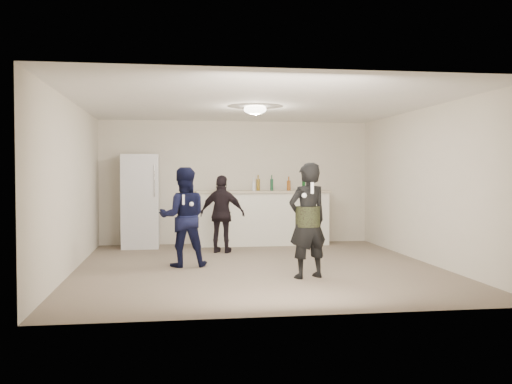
{
  "coord_description": "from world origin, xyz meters",
  "views": [
    {
      "loc": [
        -1.28,
        -8.62,
        1.46
      ],
      "look_at": [
        0.0,
        0.2,
        1.15
      ],
      "focal_mm": 40.0,
      "sensor_mm": 36.0,
      "label": 1
    }
  ],
  "objects": [
    {
      "name": "nunchuk_man",
      "position": [
        -1.01,
        -0.01,
        0.98
      ],
      "size": [
        0.07,
        0.07,
        0.07
      ],
      "primitive_type": "sphere",
      "color": "white",
      "rests_on": "man"
    },
    {
      "name": "nunchuk_woman",
      "position": [
        0.45,
        -1.2,
        1.15
      ],
      "size": [
        0.07,
        0.07,
        0.07
      ],
      "primitive_type": "sphere",
      "color": "white",
      "rests_on": "woman"
    },
    {
      "name": "wall_left",
      "position": [
        -2.75,
        0.0,
        1.25
      ],
      "size": [
        0.0,
        6.0,
        6.0
      ],
      "primitive_type": "plane",
      "rotation": [
        1.57,
        0.0,
        1.57
      ],
      "color": "beige",
      "rests_on": "floor"
    },
    {
      "name": "remote_man",
      "position": [
        -1.13,
        -0.04,
        1.05
      ],
      "size": [
        0.04,
        0.04,
        0.15
      ],
      "primitive_type": "cube",
      "color": "silver",
      "rests_on": "man"
    },
    {
      "name": "ceiling",
      "position": [
        0.0,
        0.0,
        2.5
      ],
      "size": [
        6.0,
        6.0,
        0.0
      ],
      "primitive_type": "plane",
      "rotation": [
        3.14,
        0.0,
        0.0
      ],
      "color": "silver",
      "rests_on": "wall_back"
    },
    {
      "name": "counter",
      "position": [
        0.5,
        2.67,
        0.53
      ],
      "size": [
        2.6,
        0.56,
        1.05
      ],
      "primitive_type": "cube",
      "color": "white",
      "rests_on": "floor"
    },
    {
      "name": "wall_right",
      "position": [
        2.75,
        0.0,
        1.25
      ],
      "size": [
        0.0,
        6.0,
        6.0
      ],
      "primitive_type": "plane",
      "rotation": [
        1.57,
        0.0,
        -1.57
      ],
      "color": "beige",
      "rests_on": "floor"
    },
    {
      "name": "counter_top",
      "position": [
        0.5,
        2.67,
        1.07
      ],
      "size": [
        2.68,
        0.64,
        0.04
      ],
      "primitive_type": "cube",
      "color": "beige",
      "rests_on": "counter"
    },
    {
      "name": "wall_front",
      "position": [
        0.0,
        -3.0,
        1.25
      ],
      "size": [
        6.0,
        0.0,
        6.0
      ],
      "primitive_type": "plane",
      "rotation": [
        -1.57,
        0.0,
        0.0
      ],
      "color": "beige",
      "rests_on": "floor"
    },
    {
      "name": "bottle_cluster",
      "position": [
        0.76,
        2.62,
        1.2
      ],
      "size": [
        1.09,
        0.19,
        0.24
      ],
      "color": "brown",
      "rests_on": "counter_top"
    },
    {
      "name": "woman",
      "position": [
        0.55,
        -0.98,
        0.8
      ],
      "size": [
        0.67,
        0.55,
        1.59
      ],
      "primitive_type": "imported",
      "rotation": [
        0.0,
        0.0,
        3.47
      ],
      "color": "black",
      "rests_on": "floor"
    },
    {
      "name": "wall_back",
      "position": [
        0.0,
        3.0,
        1.25
      ],
      "size": [
        6.0,
        0.0,
        6.0
      ],
      "primitive_type": "plane",
      "rotation": [
        1.57,
        0.0,
        0.0
      ],
      "color": "beige",
      "rests_on": "floor"
    },
    {
      "name": "floor",
      "position": [
        0.0,
        0.0,
        0.0
      ],
      "size": [
        6.0,
        6.0,
        0.0
      ],
      "primitive_type": "plane",
      "color": "#6B5B4C",
      "rests_on": "ground"
    },
    {
      "name": "camo_shorts",
      "position": [
        0.55,
        -0.98,
        0.85
      ],
      "size": [
        0.34,
        0.34,
        0.28
      ],
      "primitive_type": "cylinder",
      "color": "#293317",
      "rests_on": "woman"
    },
    {
      "name": "remote_woman",
      "position": [
        0.55,
        -1.23,
        1.25
      ],
      "size": [
        0.04,
        0.04,
        0.15
      ],
      "primitive_type": "cube",
      "color": "white",
      "rests_on": "woman"
    },
    {
      "name": "ceiling_dome",
      "position": [
        0.0,
        0.3,
        2.45
      ],
      "size": [
        0.36,
        0.36,
        0.16
      ],
      "primitive_type": "ellipsoid",
      "color": "white",
      "rests_on": "ceiling"
    },
    {
      "name": "fridge_handle",
      "position": [
        -1.63,
        2.23,
        1.3
      ],
      "size": [
        0.02,
        0.02,
        0.6
      ],
      "primitive_type": "cylinder",
      "color": "silver",
      "rests_on": "fridge"
    },
    {
      "name": "fridge",
      "position": [
        -1.91,
        2.6,
        0.9
      ],
      "size": [
        0.7,
        0.7,
        1.8
      ],
      "primitive_type": "cube",
      "color": "silver",
      "rests_on": "floor"
    },
    {
      "name": "spectator",
      "position": [
        -0.41,
        1.65,
        0.7
      ],
      "size": [
        0.89,
        0.61,
        1.41
      ],
      "primitive_type": "imported",
      "rotation": [
        0.0,
        0.0,
        2.78
      ],
      "color": "black",
      "rests_on": "floor"
    },
    {
      "name": "man",
      "position": [
        -1.13,
        0.24,
        0.77
      ],
      "size": [
        0.77,
        0.61,
        1.54
      ],
      "primitive_type": "imported",
      "rotation": [
        0.0,
        0.0,
        3.18
      ],
      "color": "#0D123A",
      "rests_on": "floor"
    },
    {
      "name": "shaker",
      "position": [
        -0.37,
        2.7,
        1.18
      ],
      "size": [
        0.08,
        0.08,
        0.17
      ],
      "primitive_type": "cylinder",
      "color": "silver",
      "rests_on": "counter_top"
    }
  ]
}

